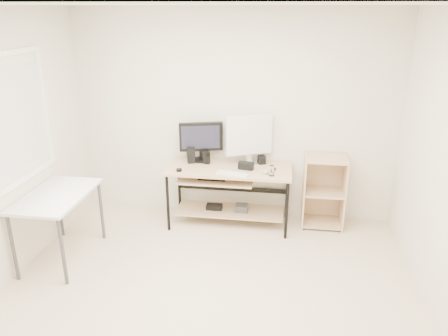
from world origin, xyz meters
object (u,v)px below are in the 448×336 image
object	(u,v)px
audio_controller	(206,158)
side_table	(57,201)
desk	(227,184)
shelf_unit	(323,190)
white_imac	(249,136)
black_monitor	(201,139)

from	to	relation	value
audio_controller	side_table	bearing A→B (deg)	-120.70
desk	shelf_unit	bearing A→B (deg)	7.77
white_imac	black_monitor	bearing A→B (deg)	152.59
side_table	black_monitor	size ratio (longest dim) A/B	1.86
shelf_unit	audio_controller	distance (m)	1.50
side_table	shelf_unit	xyz separation A→B (m)	(2.83, 1.22, -0.22)
desk	side_table	size ratio (longest dim) A/B	1.50
side_table	white_imac	world-z (taller)	white_imac
side_table	white_imac	xyz separation A→B (m)	(1.89, 1.23, 0.43)
side_table	shelf_unit	distance (m)	3.09
shelf_unit	white_imac	bearing A→B (deg)	179.65
black_monitor	desk	bearing A→B (deg)	-44.34
desk	audio_controller	size ratio (longest dim) A/B	9.37
side_table	audio_controller	distance (m)	1.81
desk	audio_controller	xyz separation A→B (m)	(-0.28, 0.10, 0.29)
desk	white_imac	bearing A→B (deg)	34.73
desk	side_table	distance (m)	1.97
shelf_unit	audio_controller	xyz separation A→B (m)	(-1.45, -0.06, 0.38)
side_table	black_monitor	bearing A→B (deg)	44.28
white_imac	shelf_unit	bearing A→B (deg)	-24.49
black_monitor	audio_controller	xyz separation A→B (m)	(0.08, -0.10, -0.20)
audio_controller	white_imac	bearing A→B (deg)	26.97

